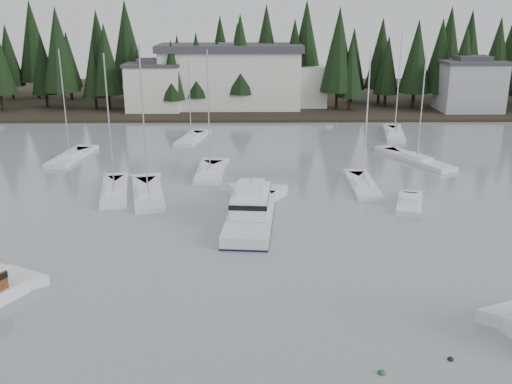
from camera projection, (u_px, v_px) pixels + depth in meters
far_shore_land at (257, 97)px, 116.31m from camera, size 240.00×54.00×1.00m
conifer_treeline at (258, 106)px, 105.86m from camera, size 200.00×22.00×20.00m
house_west at (154, 86)px, 97.52m from camera, size 9.54×7.42×8.75m
house_east_a at (470, 85)px, 97.21m from camera, size 10.60×8.48×9.25m
harbor_inn at (242, 77)px, 100.55m from camera, size 29.50×11.50×10.90m
cabin_cruiser_center at (251, 214)px, 48.59m from camera, size 4.83×12.31×5.17m
sailboat_0 at (115, 193)px, 56.29m from camera, size 4.25×9.86×14.09m
sailboat_1 at (394, 135)px, 81.58m from camera, size 4.22×10.33×14.87m
sailboat_3 at (191, 140)px, 78.67m from camera, size 4.19×8.88×11.42m
sailboat_4 at (417, 161)px, 67.94m from camera, size 6.77×11.02×13.18m
sailboat_7 at (210, 173)px, 62.86m from camera, size 3.10×8.29×13.93m
sailboat_10 at (363, 187)px, 58.18m from camera, size 2.63×8.61×14.27m
sailboat_11 at (70, 159)px, 68.96m from camera, size 3.73×9.18×13.58m
sailboat_12 at (148, 195)px, 55.53m from camera, size 4.83×10.57×14.95m
runabout_1 at (409, 205)px, 52.65m from camera, size 3.83×6.24×1.42m
mooring_buoy_green at (381, 373)px, 28.69m from camera, size 0.42×0.42×0.42m
mooring_buoy_dark at (450, 360)px, 29.80m from camera, size 0.34×0.34×0.34m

